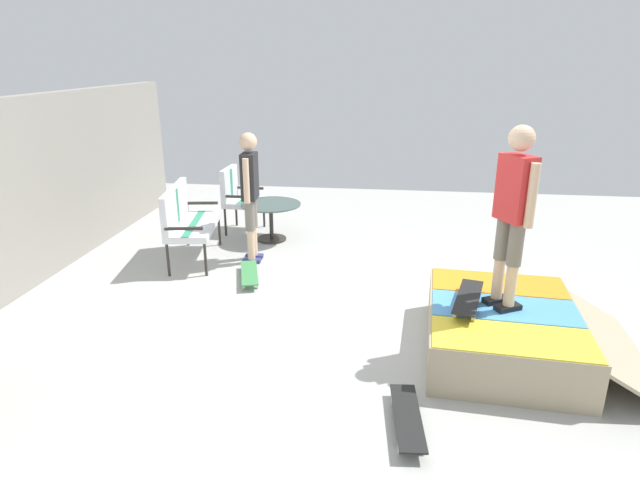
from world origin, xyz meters
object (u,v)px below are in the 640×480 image
Objects in this scene: patio_table at (271,214)px; skate_ramp at (505,330)px; patio_bench at (185,217)px; skateboard_spare at (407,417)px; person_watching at (250,188)px; skateboard_on_ramp at (468,298)px; patio_chair_near_house at (237,194)px; person_skater at (514,206)px; skateboard_by_bench at (249,273)px.

skate_ramp is at bearing -135.77° from patio_table.
skateboard_spare is at bearing -137.71° from patio_bench.
skateboard_on_ramp is at bearing -128.85° from person_watching.
skateboard_spare is 0.99× the size of skateboard_on_ramp.
skateboard_spare is at bearing -150.59° from patio_chair_near_house.
person_skater is (-2.91, -2.80, 1.02)m from patio_table.
patio_bench is 1.60× the size of skateboard_by_bench.
skateboard_on_ramp is (-2.94, -2.49, 0.14)m from patio_table.
skateboard_by_bench is (-0.58, -1.01, -0.53)m from patio_bench.
skateboard_spare is (-1.21, 0.93, -0.15)m from skate_ramp.
patio_chair_near_house is 0.75m from patio_table.
person_watching reaches higher than patio_table.
skateboard_by_bench is at bearing 63.68° from person_skater.
skateboard_by_bench is (-1.92, -0.66, -0.53)m from patio_chair_near_house.
skateboard_spare is at bearing -148.48° from person_watching.
skateboard_on_ramp is (-0.01, 0.36, 0.32)m from skate_ramp.
patio_chair_near_house is (1.34, -0.35, -0.00)m from patio_bench.
person_watching is 3.54m from person_skater.
skateboard_by_bench is at bearing 60.22° from skateboard_on_ramp.
skateboard_on_ramp is at bearing -119.78° from skateboard_by_bench.
person_skater is 3.35m from skateboard_by_bench.
person_skater reaches higher than skateboard_by_bench.
skateboard_on_ramp is at bearing -136.86° from patio_chair_near_house.
person_skater is (0.03, 0.05, 1.19)m from skate_ramp.
patio_bench is 1.62× the size of skateboard_spare.
patio_chair_near_house is at bearing 46.18° from person_skater.
person_watching is at bearing 51.15° from skateboard_on_ramp.
skateboard_spare is (-2.60, -1.88, 0.00)m from skateboard_by_bench.
patio_chair_near_house reaches higher than skateboard_spare.
patio_table is (2.93, 2.86, 0.17)m from skate_ramp.
skateboard_spare is (-4.14, -1.93, -0.32)m from patio_table.
skateboard_on_ramp is at bearing 91.64° from skate_ramp.
person_skater reaches higher than patio_table.
patio_bench is 1.29× the size of patio_chair_near_house.
patio_table is 1.09× the size of skateboard_by_bench.
skate_ramp is 0.48m from skateboard_on_ramp.
skate_ramp is at bearing -125.05° from person_watching.
person_skater is at bearing -136.07° from patio_table.
patio_table is 1.07m from person_watching.
skate_ramp is 1.25× the size of person_skater.
person_skater is 2.02m from skateboard_spare.
person_watching is at bearing -84.57° from patio_bench.
person_watching is at bearing 54.78° from person_skater.
person_watching is at bearing 54.95° from skate_ramp.
patio_chair_near_house is 1.24× the size of skateboard_by_bench.
skate_ramp reaches higher than skateboard_by_bench.
patio_table is 1.09× the size of skateboard_on_ramp.
patio_table is 1.11× the size of skateboard_spare.
patio_bench is 1.28m from skateboard_by_bench.
skateboard_by_bench is at bearing -160.90° from patio_chair_near_house.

